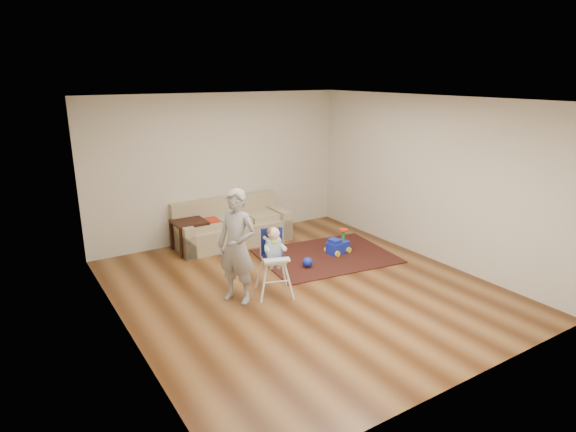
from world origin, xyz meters
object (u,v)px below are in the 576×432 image
side_table (190,236)px  toy_ball (308,262)px  sofa (232,222)px  adult (237,246)px  ride_on_toy (338,241)px  high_chair (274,262)px

side_table → toy_ball: (1.31, -1.75, -0.18)m
sofa → adult: size_ratio=1.33×
sofa → ride_on_toy: (1.31, -1.47, -0.18)m
side_table → adult: bearing=-93.9°
toy_ball → adult: bearing=-163.8°
side_table → ride_on_toy: size_ratio=1.36×
side_table → ride_on_toy: 2.60m
ride_on_toy → high_chair: bearing=-163.9°
toy_ball → high_chair: size_ratio=0.16×
toy_ball → high_chair: 1.15m
sofa → toy_ball: sofa is taller
ride_on_toy → toy_ball: bearing=-170.7°
adult → side_table: bearing=144.5°
high_chair → adult: (-0.51, 0.11, 0.30)m
toy_ball → high_chair: bearing=-150.6°
side_table → toy_ball: 2.20m
toy_ball → sofa: bearing=106.1°
ride_on_toy → toy_ball: ride_on_toy is taller
sofa → adult: adult is taller
high_chair → adult: bearing=-173.0°
sofa → side_table: 0.82m
sofa → side_table: sofa is taller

